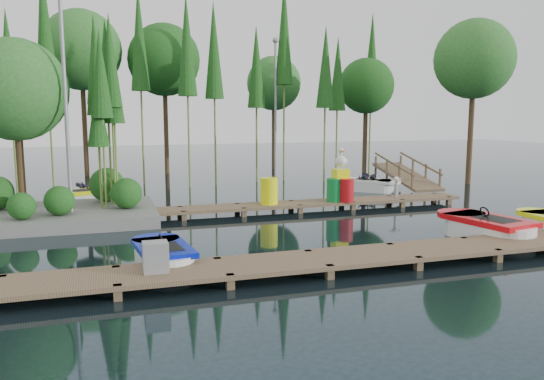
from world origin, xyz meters
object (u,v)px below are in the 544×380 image
object	(u,v)px
island	(41,122)
drum_cluster	(342,186)
boat_red	(487,229)
boat_yellow_far	(88,197)
utility_cabinet	(156,257)
boat_blue	(163,257)
yellow_barrel	(269,191)

from	to	relation	value
island	drum_cluster	size ratio (longest dim) A/B	3.49
boat_red	boat_yellow_far	size ratio (longest dim) A/B	1.12
utility_cabinet	drum_cluster	size ratio (longest dim) A/B	0.32
boat_blue	boat_yellow_far	world-z (taller)	boat_yellow_far
yellow_barrel	utility_cabinet	bearing A→B (deg)	-123.06
island	utility_cabinet	distance (m)	8.66
drum_cluster	boat_blue	bearing A→B (deg)	-141.63
island	boat_yellow_far	distance (m)	4.40
boat_red	boat_yellow_far	distance (m)	14.34
island	boat_blue	xyz separation A→B (m)	(3.04, -6.49, -2.94)
boat_yellow_far	boat_blue	bearing A→B (deg)	-77.02
boat_blue	utility_cabinet	bearing A→B (deg)	-108.60
island	utility_cabinet	size ratio (longest dim) A/B	11.02
boat_red	boat_yellow_far	bearing A→B (deg)	126.66
yellow_barrel	boat_blue	bearing A→B (deg)	-126.94
yellow_barrel	drum_cluster	xyz separation A→B (m)	(2.72, -0.15, 0.10)
island	boat_red	xyz separation A→B (m)	(11.88, -6.45, -2.90)
island	yellow_barrel	xyz separation A→B (m)	(7.32, -0.79, -2.42)
yellow_barrel	island	bearing A→B (deg)	173.84
drum_cluster	boat_yellow_far	bearing A→B (deg)	155.59
island	yellow_barrel	size ratio (longest dim) A/B	7.25
boat_red	utility_cabinet	world-z (taller)	same
utility_cabinet	drum_cluster	distance (m)	10.00
boat_blue	boat_red	distance (m)	8.84
boat_yellow_far	drum_cluster	world-z (taller)	drum_cluster
boat_blue	drum_cluster	world-z (taller)	drum_cluster
boat_yellow_far	drum_cluster	size ratio (longest dim) A/B	1.47
boat_blue	utility_cabinet	world-z (taller)	utility_cabinet
boat_yellow_far	yellow_barrel	distance (m)	7.28
utility_cabinet	yellow_barrel	xyz separation A→B (m)	(4.56, 7.00, 0.16)
boat_yellow_far	island	bearing A→B (deg)	-108.87
boat_red	boat_blue	bearing A→B (deg)	168.55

